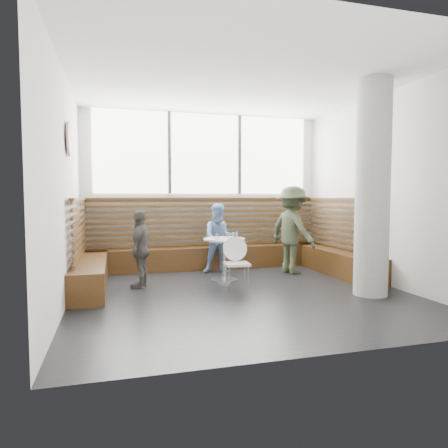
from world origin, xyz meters
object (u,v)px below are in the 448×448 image
object	(u,v)px
cafe_chair	(236,259)
adult_man	(292,230)
concrete_column	(373,188)
child_back	(220,238)
child_left	(141,249)
cafe_table	(224,250)

from	to	relation	value
cafe_chair	adult_man	size ratio (longest dim) A/B	0.49
concrete_column	adult_man	bearing A→B (deg)	101.84
concrete_column	cafe_chair	size ratio (longest dim) A/B	3.87
concrete_column	child_back	xyz separation A→B (m)	(-1.75, 2.30, -0.93)
child_back	cafe_chair	bearing A→B (deg)	-84.60
adult_man	child_left	xyz separation A→B (m)	(-2.91, -0.46, -0.21)
cafe_chair	child_left	bearing A→B (deg)	166.93
cafe_table	cafe_chair	bearing A→B (deg)	-87.86
child_back	adult_man	bearing A→B (deg)	-7.75
concrete_column	cafe_chair	world-z (taller)	concrete_column
concrete_column	cafe_table	distance (m)	2.65
adult_man	cafe_chair	bearing A→B (deg)	105.02
cafe_table	cafe_chair	world-z (taller)	cafe_chair
cafe_table	child_back	distance (m)	0.75
child_back	child_left	bearing A→B (deg)	-142.05
cafe_table	child_back	xyz separation A→B (m)	(0.11, 0.73, 0.14)
cafe_chair	child_back	bearing A→B (deg)	91.64
cafe_chair	child_back	distance (m)	1.36
cafe_table	child_left	size ratio (longest dim) A/B	0.59
concrete_column	child_back	bearing A→B (deg)	127.19
cafe_table	cafe_chair	xyz separation A→B (m)	(0.02, -0.62, -0.05)
adult_man	child_back	bearing A→B (deg)	54.95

